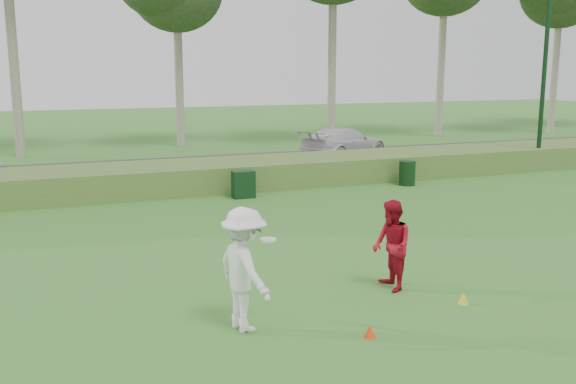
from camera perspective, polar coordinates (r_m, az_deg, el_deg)
name	(u,v)px	position (r m, az deg, el deg)	size (l,w,h in m)	color
ground	(370,302)	(11.83, 7.33, -9.63)	(120.00, 120.00, 0.00)	#2E6E24
reed_strip	(203,176)	(22.62, -7.56, 1.45)	(80.00, 3.00, 0.90)	#476C2B
park_road	(174,167)	(27.50, -10.14, 2.16)	(80.00, 6.00, 0.06)	#2D2D2D
lamp_post	(547,32)	(28.41, 22.05, 13.08)	(0.70, 0.70, 8.18)	black
player_white	(244,269)	(10.27, -3.89, -6.87)	(1.03, 1.42, 2.00)	white
player_red	(392,246)	(12.25, 9.20, -4.73)	(0.84, 0.65, 1.72)	#A20D1F
cone_orange	(370,331)	(10.32, 7.31, -12.17)	(0.18, 0.18, 0.20)	#FA390D
cone_yellow	(463,298)	(12.01, 15.33, -9.08)	(0.19, 0.19, 0.21)	yellow
utility_cabinet	(243,184)	(20.83, -3.98, 0.68)	(0.71, 0.44, 0.88)	black
trash_bin	(407,173)	(23.46, 10.55, 1.67)	(0.59, 0.59, 0.88)	black
car_right	(344,143)	(30.00, 5.00, 4.40)	(1.94, 4.77, 1.39)	silver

